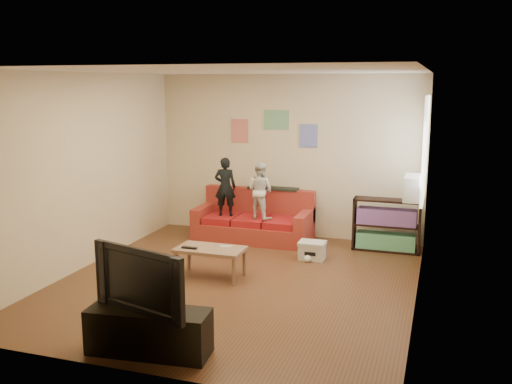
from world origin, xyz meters
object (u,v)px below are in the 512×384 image
(coffee_table, at_px, (211,252))
(file_box, at_px, (312,250))
(sofa, at_px, (255,222))
(television, at_px, (147,278))
(bookshelf, at_px, (386,228))
(child_a, at_px, (225,187))
(tv_stand, at_px, (149,331))
(child_b, at_px, (260,190))

(coffee_table, distance_m, file_box, 1.65)
(sofa, height_order, television, television)
(file_box, height_order, television, television)
(coffee_table, relative_size, file_box, 2.34)
(coffee_table, xyz_separation_m, file_box, (1.11, 1.20, -0.21))
(bookshelf, bearing_deg, child_a, -176.54)
(bookshelf, distance_m, tv_stand, 4.57)
(coffee_table, distance_m, television, 2.26)
(bookshelf, height_order, television, television)
(child_b, bearing_deg, file_box, 167.40)
(child_b, distance_m, tv_stand, 4.09)
(file_box, relative_size, television, 0.35)
(sofa, relative_size, file_box, 4.93)
(child_a, distance_m, child_b, 0.60)
(tv_stand, bearing_deg, child_a, 95.22)
(file_box, relative_size, tv_stand, 0.33)
(sofa, bearing_deg, television, -85.52)
(child_a, bearing_deg, sofa, -170.47)
(bookshelf, bearing_deg, coffee_table, -136.52)
(sofa, bearing_deg, child_b, -48.10)
(sofa, distance_m, child_a, 0.77)
(coffee_table, height_order, bookshelf, bookshelf)
(television, bearing_deg, coffee_table, 113.41)
(child_a, xyz_separation_m, tv_stand, (0.78, -4.03, -0.66))
(child_b, xyz_separation_m, bookshelf, (1.99, 0.16, -0.50))
(child_a, bearing_deg, file_box, 147.99)
(child_b, xyz_separation_m, coffee_table, (-0.10, -1.83, -0.51))
(sofa, xyz_separation_m, tv_stand, (0.33, -4.20, -0.06))
(child_a, bearing_deg, bookshelf, 172.93)
(bookshelf, bearing_deg, sofa, 179.78)
(sofa, distance_m, bookshelf, 2.14)
(child_a, distance_m, bookshelf, 2.65)
(sofa, relative_size, child_a, 1.96)
(bookshelf, distance_m, television, 4.58)
(child_a, relative_size, child_b, 1.05)
(sofa, bearing_deg, file_box, -34.60)
(bookshelf, height_order, file_box, bookshelf)
(tv_stand, bearing_deg, bookshelf, 60.86)
(coffee_table, xyz_separation_m, bookshelf, (2.10, 1.99, 0.01))
(sofa, distance_m, coffee_table, 2.00)
(sofa, height_order, bookshelf, sofa)
(sofa, xyz_separation_m, file_box, (1.16, -0.80, -0.15))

